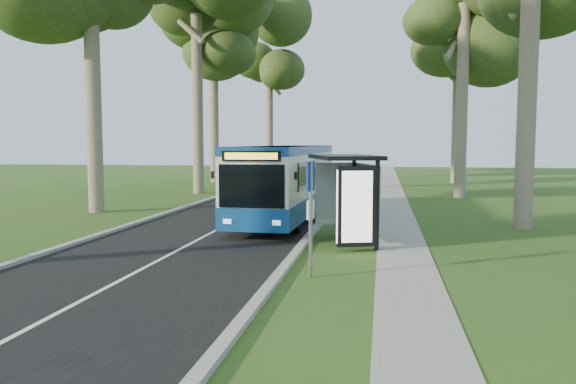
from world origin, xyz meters
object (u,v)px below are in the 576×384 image
Objects in this scene: bus at (287,181)px; bus_stop_sign at (311,205)px; litter_bin at (348,207)px; bus_shelter at (348,182)px; car_white at (247,174)px; car_silver at (249,172)px.

bus reaches higher than bus_stop_sign.
litter_bin is at bearing 106.58° from bus_stop_sign.
car_white is at bearing 92.86° from bus_shelter.
car_silver is at bearing 123.66° from bus_stop_sign.
litter_bin is 22.16m from car_silver.
bus is at bearing -159.79° from litter_bin.
car_white is (-9.06, 19.07, 0.30)m from litter_bin.
bus reaches higher than litter_bin.
litter_bin is (-0.41, 6.55, -1.52)m from bus_shelter.
bus_stop_sign is 0.53× the size of car_silver.
car_white is 0.84× the size of car_silver.
bus_shelter is (0.61, 4.29, 0.25)m from bus_stop_sign.
bus is 2.20× the size of car_silver.
bus_stop_sign is 0.77× the size of bus_shelter.
car_silver reaches higher than litter_bin.
bus_stop_sign is 10.92m from litter_bin.
bus_shelter reaches higher than car_white.
bus is 13.05× the size of litter_bin.
litter_bin is at bearing 76.15° from bus_shelter.
bus_stop_sign is 0.63× the size of car_white.
bus_shelter is (2.86, -5.65, 0.40)m from bus.
bus_stop_sign is 4.34m from bus_shelter.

